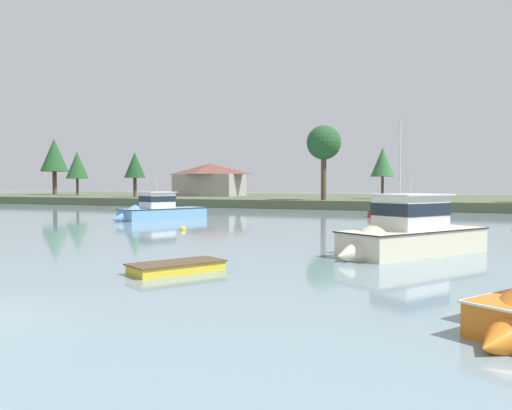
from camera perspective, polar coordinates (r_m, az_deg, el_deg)
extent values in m
cube|color=#4C563D|center=(90.17, 15.15, 0.48)|extent=(175.98, 47.72, 1.17)
cube|color=beige|center=(26.21, 16.88, -4.54)|extent=(6.53, 8.04, 1.85)
cone|color=beige|center=(23.30, 10.84, -5.33)|extent=(3.25, 3.17, 2.45)
cube|color=black|center=(26.12, 16.91, -2.60)|extent=(6.71, 8.23, 0.05)
cube|color=silver|center=(25.84, 16.54, -0.77)|extent=(3.49, 3.75, 1.62)
cube|color=#19232D|center=(25.83, 16.54, -0.41)|extent=(3.56, 3.82, 0.58)
cube|color=beige|center=(25.81, 16.56, 1.09)|extent=(3.98, 4.25, 0.06)
cylinder|color=silver|center=(25.80, 16.57, 2.28)|extent=(0.03, 0.03, 1.01)
cone|color=orange|center=(12.03, 25.79, -13.19)|extent=(2.60, 2.57, 1.92)
cube|color=#669ECC|center=(50.50, -10.08, -1.26)|extent=(5.83, 8.77, 1.64)
cone|color=#669ECC|center=(48.30, -14.23, -1.45)|extent=(3.17, 3.13, 2.43)
cube|color=black|center=(50.45, -10.09, -0.36)|extent=(6.00, 8.97, 0.05)
cube|color=silver|center=(50.06, -10.73, 0.50)|extent=(3.05, 3.31, 1.49)
cube|color=#19232D|center=(50.05, -10.74, 0.67)|extent=(3.11, 3.38, 0.54)
cube|color=beige|center=(50.04, -10.74, 1.39)|extent=(3.50, 3.74, 0.06)
cylinder|color=silver|center=(50.03, -10.75, 2.19)|extent=(0.03, 0.03, 1.34)
cube|color=#B2231E|center=(53.18, 15.97, -1.27)|extent=(7.29, 3.53, 1.29)
cube|color=#CCB78E|center=(53.14, 15.97, -0.55)|extent=(6.83, 3.20, 0.04)
cube|color=silver|center=(53.01, 16.33, -0.31)|extent=(1.79, 1.56, 0.42)
cylinder|color=silver|center=(53.31, 15.46, 4.30)|extent=(0.14, 0.14, 8.95)
cylinder|color=silver|center=(52.83, 16.84, 0.01)|extent=(2.76, 0.77, 0.11)
cylinder|color=silver|center=(52.83, 16.84, 0.06)|extent=(2.49, 0.73, 0.14)
cylinder|color=#999999|center=(53.83, 14.05, 4.26)|extent=(2.75, 0.68, 8.91)
cube|color=gold|center=(20.14, -8.65, -6.97)|extent=(3.01, 3.75, 0.53)
cube|color=brown|center=(20.10, -8.66, -6.22)|extent=(3.18, 3.93, 0.05)
cube|color=tan|center=(20.10, -8.66, -6.33)|extent=(1.15, 0.71, 0.03)
sphere|color=white|center=(59.92, 19.80, -0.95)|extent=(0.48, 0.48, 0.48)
torus|color=#333338|center=(59.91, 19.80, -0.68)|extent=(0.12, 0.12, 0.02)
sphere|color=yellow|center=(38.28, -8.01, -2.61)|extent=(0.46, 0.46, 0.46)
torus|color=#333338|center=(38.26, -8.02, -2.21)|extent=(0.12, 0.12, 0.02)
cylinder|color=brown|center=(105.76, -18.93, 2.45)|extent=(0.47, 0.47, 5.32)
cone|color=#235128|center=(105.82, -18.95, 4.14)|extent=(4.20, 4.20, 5.13)
cylinder|color=brown|center=(71.70, 7.40, 3.26)|extent=(0.72, 0.72, 6.76)
sphere|color=#235128|center=(71.91, 7.42, 6.79)|extent=(4.67, 4.67, 4.67)
cylinder|color=brown|center=(78.26, 13.65, 2.60)|extent=(0.40, 0.40, 5.32)
cone|color=#336B38|center=(78.32, 13.67, 4.60)|extent=(3.47, 3.47, 4.24)
cylinder|color=brown|center=(114.01, -21.15, 3.01)|extent=(0.84, 0.84, 7.74)
cone|color=#235128|center=(114.15, -21.18, 5.12)|extent=(5.48, 5.48, 6.69)
cylinder|color=brown|center=(89.47, -13.09, 2.54)|extent=(0.57, 0.57, 5.24)
cone|color=#1E4723|center=(89.52, -13.10, 4.29)|extent=(3.51, 3.51, 4.29)
cube|color=#9E998E|center=(95.91, -5.09, 2.18)|extent=(11.48, 7.52, 3.94)
pyramid|color=brown|center=(95.95, -5.10, 3.94)|extent=(12.40, 8.12, 1.96)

